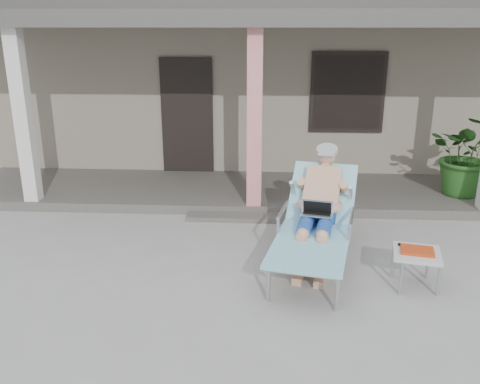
{
  "coord_description": "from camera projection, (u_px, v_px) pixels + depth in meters",
  "views": [
    {
      "loc": [
        0.23,
        -5.28,
        2.78
      ],
      "look_at": [
        -0.12,
        0.6,
        0.85
      ],
      "focal_mm": 38.0,
      "sensor_mm": 36.0,
      "label": 1
    }
  ],
  "objects": [
    {
      "name": "porch_overhang",
      "position": [
        257.0,
        25.0,
        7.81
      ],
      "size": [
        10.0,
        2.3,
        2.85
      ],
      "color": "silver",
      "rests_on": "porch_deck"
    },
    {
      "name": "side_table",
      "position": [
        417.0,
        255.0,
        5.59
      ],
      "size": [
        0.59,
        0.59,
        0.45
      ],
      "rotation": [
        0.0,
        0.0,
        -0.2
      ],
      "color": "beige",
      "rests_on": "ground"
    },
    {
      "name": "ground",
      "position": [
        248.0,
        278.0,
        5.89
      ],
      "size": [
        60.0,
        60.0,
        0.0
      ],
      "primitive_type": "plane",
      "color": "#9E9E99",
      "rests_on": "ground"
    },
    {
      "name": "potted_palm",
      "position": [
        469.0,
        155.0,
        8.13
      ],
      "size": [
        1.45,
        1.35,
        1.33
      ],
      "primitive_type": "imported",
      "rotation": [
        0.0,
        0.0,
        -0.3
      ],
      "color": "#26591E",
      "rests_on": "porch_deck"
    },
    {
      "name": "lounger",
      "position": [
        318.0,
        195.0,
        6.02
      ],
      "size": [
        1.24,
        2.25,
        1.42
      ],
      "rotation": [
        0.0,
        0.0,
        -0.21
      ],
      "color": "#B7B7BC",
      "rests_on": "ground"
    },
    {
      "name": "porch_deck",
      "position": [
        255.0,
        192.0,
        8.71
      ],
      "size": [
        10.0,
        2.0,
        0.15
      ],
      "primitive_type": "cube",
      "color": "#605B56",
      "rests_on": "ground"
    },
    {
      "name": "house",
      "position": [
        261.0,
        77.0,
        11.53
      ],
      "size": [
        10.4,
        5.4,
        3.3
      ],
      "color": "gray",
      "rests_on": "ground"
    },
    {
      "name": "porch_step",
      "position": [
        253.0,
        218.0,
        7.63
      ],
      "size": [
        2.0,
        0.3,
        0.07
      ],
      "primitive_type": "cube",
      "color": "#605B56",
      "rests_on": "ground"
    }
  ]
}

